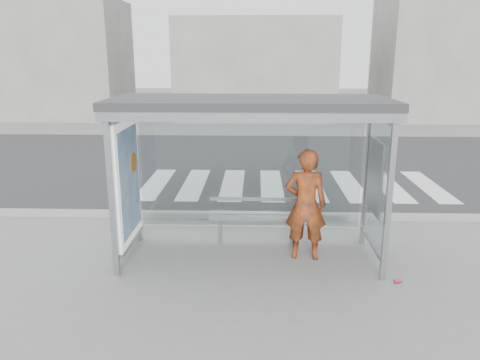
% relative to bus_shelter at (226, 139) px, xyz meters
% --- Properties ---
extents(ground, '(80.00, 80.00, 0.00)m').
position_rel_bus_shelter_xyz_m(ground, '(0.37, -0.06, -1.98)').
color(ground, slate).
rests_on(ground, ground).
extents(road, '(30.00, 10.00, 0.01)m').
position_rel_bus_shelter_xyz_m(road, '(0.37, 6.94, -1.98)').
color(road, '#2C2C2F').
rests_on(road, ground).
extents(curb, '(30.00, 0.18, 0.12)m').
position_rel_bus_shelter_xyz_m(curb, '(0.37, 1.89, -1.92)').
color(curb, gray).
rests_on(curb, ground).
extents(crosswalk, '(7.55, 3.00, 0.00)m').
position_rel_bus_shelter_xyz_m(crosswalk, '(1.37, 4.44, -1.98)').
color(crosswalk, silver).
rests_on(crosswalk, ground).
extents(bus_shelter, '(4.25, 1.65, 2.62)m').
position_rel_bus_shelter_xyz_m(bus_shelter, '(0.00, 0.00, 0.00)').
color(bus_shelter, gray).
rests_on(bus_shelter, ground).
extents(building_left, '(6.00, 5.00, 6.00)m').
position_rel_bus_shelter_xyz_m(building_left, '(-9.63, 17.94, 1.02)').
color(building_left, slate).
rests_on(building_left, ground).
extents(building_center, '(8.00, 5.00, 5.00)m').
position_rel_bus_shelter_xyz_m(building_center, '(0.37, 17.94, 0.52)').
color(building_center, slate).
rests_on(building_center, ground).
extents(building_right, '(5.00, 5.00, 7.00)m').
position_rel_bus_shelter_xyz_m(building_right, '(9.37, 17.94, 1.52)').
color(building_right, slate).
rests_on(building_right, ground).
extents(person, '(0.70, 0.49, 1.84)m').
position_rel_bus_shelter_xyz_m(person, '(1.27, -0.01, -1.06)').
color(person, '#C96112').
rests_on(person, ground).
extents(bench, '(1.63, 0.21, 0.84)m').
position_rel_bus_shelter_xyz_m(bench, '(0.48, 0.52, -1.48)').
color(bench, slate).
rests_on(bench, ground).
extents(soda_can, '(0.13, 0.10, 0.06)m').
position_rel_bus_shelter_xyz_m(soda_can, '(2.57, -0.87, -1.95)').
color(soda_can, '#D73F52').
rests_on(soda_can, ground).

